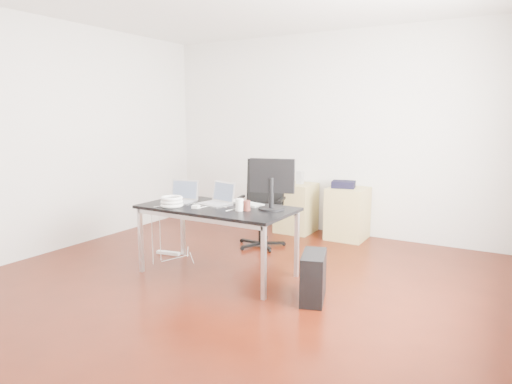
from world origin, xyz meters
The scene contains 18 objects.
room_shell centered at (0.04, 0.00, 1.40)m, with size 5.00×5.00×5.00m.
desk centered at (-0.25, 0.18, 0.68)m, with size 1.60×0.80×0.73m.
office_chair centered at (-0.40, 1.40, 0.61)m, with size 0.58×0.60×1.08m.
filing_cabinet_left centered at (-0.31, 2.23, 0.35)m, with size 0.50×0.50×0.70m, color tan.
filing_cabinet_right centered at (0.46, 2.23, 0.35)m, with size 0.50×0.50×0.70m, color tan.
pc_tower centered at (0.89, 0.05, 0.22)m, with size 0.20×0.45×0.44m, color black.
wastebasket centered at (0.25, 2.25, 0.14)m, with size 0.24×0.24×0.28m, color black.
power_strip centered at (-1.17, 0.45, 0.02)m, with size 0.30×0.06×0.04m, color white.
laptop_left centered at (-0.74, 0.19, 0.79)m, with size 0.37×0.31×0.23m.
laptop_right centered at (-0.32, 0.29, 0.79)m, with size 0.38×0.33×0.23m.
monitor centered at (0.30, 0.34, 1.01)m, with size 0.45×0.26×0.51m.
keyboard centered at (-0.06, 0.43, 0.74)m, with size 0.44×0.14×0.02m, color white.
cup_white centered at (0.06, 0.12, 0.79)m, with size 0.08×0.08×0.12m, color white.
cup_brown centered at (0.12, 0.16, 0.78)m, with size 0.08×0.08×0.10m, color #4F211B.
cable_coil centered at (-0.65, -0.06, 0.78)m, with size 0.24×0.24×0.11m.
power_adapter centered at (-0.39, 0.01, 0.74)m, with size 0.07×0.07×0.03m, color white.
speaker centered at (-0.26, 2.24, 0.79)m, with size 0.09×0.08×0.18m, color #9E9E9E.
navy_garment centered at (0.40, 2.21, 0.74)m, with size 0.30×0.24×0.09m, color black.
Camera 1 is at (2.42, -3.61, 1.66)m, focal length 32.00 mm.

